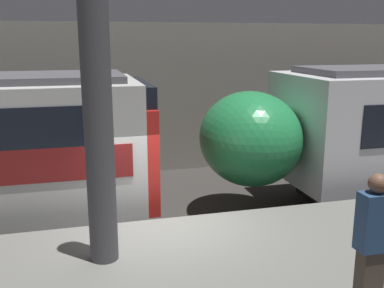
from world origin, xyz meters
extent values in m
plane|color=#33302D|center=(0.00, 0.00, 0.00)|extent=(120.00, 120.00, 0.00)
cube|color=#9E998E|center=(0.00, 6.63, 2.40)|extent=(50.00, 0.15, 4.80)
cylinder|color=#47474C|center=(-1.10, -1.29, 3.03)|extent=(0.42, 0.42, 3.94)
ellipsoid|color=#238447|center=(2.63, 2.21, 1.96)|extent=(2.42, 2.83, 2.27)
sphere|color=#F2EFCC|center=(1.68, 2.21, 1.55)|extent=(0.20, 0.20, 0.20)
cube|color=red|center=(0.02, 2.21, 1.88)|extent=(0.25, 3.01, 2.17)
cube|color=black|center=(0.02, 2.21, 2.96)|extent=(0.25, 2.70, 0.87)
sphere|color=#EA4C42|center=(0.17, 1.52, 1.50)|extent=(0.18, 0.18, 0.18)
sphere|color=#EA4C42|center=(0.17, 2.91, 1.50)|extent=(0.18, 0.18, 0.18)
cube|color=#473D33|center=(1.90, -3.47, 1.47)|extent=(0.28, 0.20, 0.81)
cube|color=navy|center=(1.90, -3.47, 2.23)|extent=(0.38, 0.24, 0.71)
sphere|color=brown|center=(1.90, -3.47, 2.70)|extent=(0.23, 0.23, 0.23)
camera|label=1|loc=(-1.39, -7.65, 4.31)|focal=42.00mm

